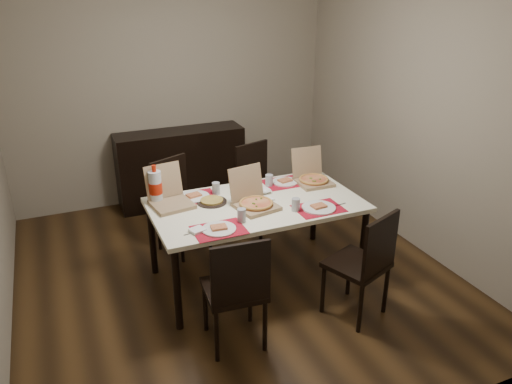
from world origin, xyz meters
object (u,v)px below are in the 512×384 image
at_px(chair_far_left, 178,201).
at_px(dip_bowl, 264,191).
at_px(sideboard, 181,167).
at_px(dining_table, 256,210).
at_px(chair_near_right, 365,261).
at_px(chair_near_left, 236,288).
at_px(soda_bottle, 155,187).
at_px(pizza_box_center, 254,201).
at_px(chair_far_right, 258,183).

relative_size(chair_far_left, dip_bowl, 7.53).
height_order(sideboard, dining_table, sideboard).
xyz_separation_m(chair_near_right, chair_far_left, (-1.04, 1.69, 0.00)).
bearing_deg(dining_table, sideboard, 94.85).
xyz_separation_m(dining_table, chair_near_left, (-0.50, -0.81, -0.17)).
relative_size(sideboard, chair_near_right, 1.61).
relative_size(chair_far_left, soda_bottle, 2.71).
bearing_deg(soda_bottle, chair_near_right, -41.74).
xyz_separation_m(sideboard, pizza_box_center, (0.11, -1.99, 0.35)).
relative_size(sideboard, pizza_box_center, 3.68).
bearing_deg(soda_bottle, pizza_box_center, -29.06).
relative_size(sideboard, dining_table, 0.83).
distance_m(chair_near_left, chair_far_right, 1.99).
distance_m(dining_table, pizza_box_center, 0.15).
bearing_deg(chair_far_right, chair_far_left, -172.70).
xyz_separation_m(sideboard, chair_near_left, (-0.33, -2.73, 0.06)).
relative_size(dining_table, soda_bottle, 5.25).
xyz_separation_m(pizza_box_center, soda_bottle, (-0.74, 0.41, 0.09)).
bearing_deg(pizza_box_center, chair_far_left, 115.95).
bearing_deg(dip_bowl, pizza_box_center, -129.18).
height_order(chair_near_left, chair_far_left, same).
bearing_deg(pizza_box_center, chair_far_right, 64.81).
relative_size(chair_far_right, pizza_box_center, 2.28).
xyz_separation_m(chair_near_left, pizza_box_center, (0.45, 0.74, 0.29)).
height_order(chair_far_left, soda_bottle, soda_bottle).
relative_size(chair_far_right, dip_bowl, 7.53).
bearing_deg(dining_table, soda_bottle, 156.90).
xyz_separation_m(chair_far_left, chair_far_right, (0.92, 0.12, 0.00)).
bearing_deg(chair_far_left, dip_bowl, -45.84).
xyz_separation_m(chair_far_left, soda_bottle, (-0.30, -0.49, 0.38)).
distance_m(chair_near_right, pizza_box_center, 1.04).
xyz_separation_m(chair_near_left, dip_bowl, (0.65, 0.98, 0.25)).
bearing_deg(sideboard, soda_bottle, -111.65).
bearing_deg(chair_near_right, sideboard, 104.47).
bearing_deg(soda_bottle, dining_table, -23.10).
distance_m(chair_far_left, pizza_box_center, 1.05).
distance_m(sideboard, chair_near_left, 2.75).
bearing_deg(soda_bottle, chair_near_left, -75.70).
relative_size(sideboard, chair_far_right, 1.61).
height_order(chair_far_right, soda_bottle, soda_bottle).
relative_size(chair_far_left, pizza_box_center, 2.28).
bearing_deg(dip_bowl, sideboard, 100.16).
bearing_deg(chair_far_right, pizza_box_center, -115.19).
distance_m(dining_table, chair_near_left, 0.97).
distance_m(chair_near_left, pizza_box_center, 0.91).
bearing_deg(chair_far_left, dining_table, -59.47).
distance_m(chair_near_left, dip_bowl, 1.20).
xyz_separation_m(sideboard, dining_table, (0.16, -1.92, 0.23)).
distance_m(sideboard, dining_table, 1.94).
bearing_deg(sideboard, pizza_box_center, -86.73).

